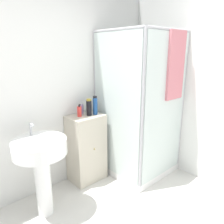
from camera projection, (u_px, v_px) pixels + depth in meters
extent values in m
cube|color=white|center=(38.00, 92.00, 2.50)|extent=(6.40, 0.06, 2.50)
cube|color=white|center=(136.00, 165.00, 3.29)|extent=(0.88, 0.88, 0.09)
cylinder|color=#B2B2B7|center=(136.00, 96.00, 3.61)|extent=(0.04, 0.04, 1.96)
cylinder|color=#B2B2B7|center=(96.00, 104.00, 3.07)|extent=(0.04, 0.04, 1.96)
cylinder|color=#B2B2B7|center=(182.00, 105.00, 3.01)|extent=(0.04, 0.04, 1.96)
cylinder|color=#B2B2B7|center=(142.00, 118.00, 2.46)|extent=(0.04, 0.04, 1.96)
cylinder|color=#B2B2B7|center=(170.00, 29.00, 2.48)|extent=(0.85, 0.04, 0.04)
cylinder|color=#B2B2B7|center=(118.00, 33.00, 3.08)|extent=(0.85, 0.04, 0.04)
cylinder|color=#B2B2B7|center=(117.00, 29.00, 2.50)|extent=(0.04, 0.85, 0.04)
cylinder|color=#B2B2B7|center=(161.00, 33.00, 3.05)|extent=(0.04, 0.85, 0.04)
cube|color=silver|center=(165.00, 109.00, 2.72)|extent=(0.81, 0.01, 1.83)
cube|color=silver|center=(116.00, 108.00, 2.75)|extent=(0.01, 0.81, 1.83)
cylinder|color=#B7BABF|center=(130.00, 108.00, 3.48)|extent=(0.02, 0.02, 1.47)
cylinder|color=#B7BABF|center=(134.00, 59.00, 3.24)|extent=(0.07, 0.07, 0.04)
cube|color=#D1757F|center=(176.00, 66.00, 2.66)|extent=(0.33, 0.03, 0.83)
cube|color=beige|center=(86.00, 148.00, 2.91)|extent=(0.45, 0.33, 0.91)
sphere|color=gold|center=(94.00, 149.00, 2.78)|extent=(0.02, 0.02, 0.02)
cylinder|color=white|center=(43.00, 184.00, 2.29)|extent=(0.16, 0.16, 0.71)
cylinder|color=white|center=(40.00, 147.00, 2.18)|extent=(0.54, 0.54, 0.15)
cylinder|color=#B7BABF|center=(31.00, 129.00, 2.27)|extent=(0.02, 0.02, 0.13)
cube|color=#B7BABF|center=(31.00, 125.00, 2.23)|extent=(0.02, 0.07, 0.02)
cylinder|color=red|center=(79.00, 112.00, 2.74)|extent=(0.06, 0.06, 0.13)
cylinder|color=black|center=(79.00, 106.00, 2.72)|extent=(0.02, 0.02, 0.02)
cube|color=black|center=(80.00, 105.00, 2.70)|extent=(0.01, 0.03, 0.01)
cylinder|color=black|center=(89.00, 108.00, 2.78)|extent=(0.07, 0.07, 0.19)
cylinder|color=gold|center=(89.00, 100.00, 2.75)|extent=(0.06, 0.06, 0.02)
cylinder|color=#1E4C93|center=(95.00, 106.00, 2.82)|extent=(0.06, 0.06, 0.22)
cylinder|color=black|center=(95.00, 97.00, 2.78)|extent=(0.05, 0.05, 0.02)
cylinder|color=#B299C6|center=(82.00, 109.00, 2.84)|extent=(0.04, 0.04, 0.13)
cylinder|color=silver|center=(82.00, 103.00, 2.82)|extent=(0.01, 0.01, 0.02)
cube|color=silver|center=(82.00, 102.00, 2.81)|extent=(0.01, 0.02, 0.01)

